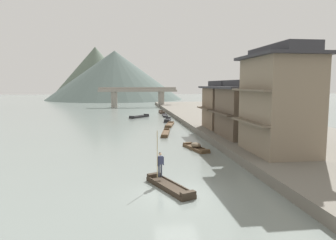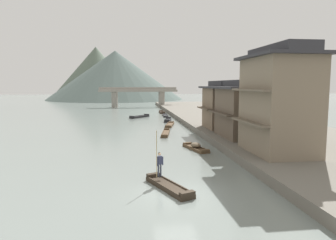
{
  "view_description": "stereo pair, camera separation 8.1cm",
  "coord_description": "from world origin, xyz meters",
  "px_view_note": "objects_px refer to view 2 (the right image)",
  "views": [
    {
      "loc": [
        -2.68,
        -17.13,
        6.34
      ],
      "look_at": [
        2.01,
        19.58,
        2.14
      ],
      "focal_mm": 33.02,
      "sensor_mm": 36.0,
      "label": 1
    },
    {
      "loc": [
        -2.6,
        -17.14,
        6.34
      ],
      "look_at": [
        2.01,
        19.58,
        2.14
      ],
      "focal_mm": 33.02,
      "sensor_mm": 36.0,
      "label": 2
    }
  ],
  "objects_px": {
    "boat_midriver_drifting": "(140,117)",
    "boat_moored_far": "(170,125)",
    "boat_upstream_distant": "(168,120)",
    "boatman_person": "(159,161)",
    "stone_bridge": "(138,94)",
    "boat_moored_nearest": "(166,133)",
    "house_waterfront_tall": "(224,105)",
    "boat_midriver_upstream": "(165,116)",
    "house_waterfront_nearest": "(278,101)",
    "house_waterfront_second": "(245,109)",
    "boat_moored_second": "(196,147)",
    "boat_foreground_poled": "(169,187)",
    "boat_moored_third": "(162,112)"
  },
  "relations": [
    {
      "from": "boat_midriver_upstream",
      "to": "boat_foreground_poled",
      "type": "bearing_deg",
      "value": -96.43
    },
    {
      "from": "house_waterfront_nearest",
      "to": "boat_midriver_upstream",
      "type": "bearing_deg",
      "value": 97.3
    },
    {
      "from": "boatman_person",
      "to": "boat_moored_second",
      "type": "xyz_separation_m",
      "value": [
        4.6,
        10.18,
        -1.23
      ]
    },
    {
      "from": "boat_moored_nearest",
      "to": "house_waterfront_second",
      "type": "distance_m",
      "value": 11.21
    },
    {
      "from": "stone_bridge",
      "to": "boat_moored_nearest",
      "type": "bearing_deg",
      "value": -87.72
    },
    {
      "from": "boat_moored_nearest",
      "to": "house_waterfront_tall",
      "type": "height_order",
      "value": "house_waterfront_tall"
    },
    {
      "from": "boat_foreground_poled",
      "to": "boatman_person",
      "type": "height_order",
      "value": "boatman_person"
    },
    {
      "from": "stone_bridge",
      "to": "house_waterfront_second",
      "type": "bearing_deg",
      "value": -80.23
    },
    {
      "from": "boatman_person",
      "to": "boat_upstream_distant",
      "type": "xyz_separation_m",
      "value": [
        4.81,
        34.22,
        -1.29
      ]
    },
    {
      "from": "boat_moored_second",
      "to": "boat_upstream_distant",
      "type": "bearing_deg",
      "value": 89.48
    },
    {
      "from": "boat_midriver_upstream",
      "to": "boatman_person",
      "type": "bearing_deg",
      "value": -97.2
    },
    {
      "from": "boat_moored_third",
      "to": "boat_upstream_distant",
      "type": "distance_m",
      "value": 15.82
    },
    {
      "from": "boatman_person",
      "to": "boat_midriver_upstream",
      "type": "height_order",
      "value": "boatman_person"
    },
    {
      "from": "boat_foreground_poled",
      "to": "boat_moored_second",
      "type": "xyz_separation_m",
      "value": [
        4.13,
        11.25,
        0.09
      ]
    },
    {
      "from": "boatman_person",
      "to": "boat_midriver_upstream",
      "type": "xyz_separation_m",
      "value": [
        5.43,
        42.99,
        -1.36
      ]
    },
    {
      "from": "boat_midriver_upstream",
      "to": "house_waterfront_second",
      "type": "bearing_deg",
      "value": -80.24
    },
    {
      "from": "boat_moored_second",
      "to": "house_waterfront_second",
      "type": "height_order",
      "value": "house_waterfront_second"
    },
    {
      "from": "boat_midriver_drifting",
      "to": "boat_moored_far",
      "type": "bearing_deg",
      "value": -71.68
    },
    {
      "from": "boat_upstream_distant",
      "to": "house_waterfront_tall",
      "type": "bearing_deg",
      "value": -68.72
    },
    {
      "from": "boat_moored_third",
      "to": "boat_upstream_distant",
      "type": "xyz_separation_m",
      "value": [
        -0.68,
        -15.8,
        -0.0
      ]
    },
    {
      "from": "boat_moored_second",
      "to": "boat_moored_far",
      "type": "distance_m",
      "value": 18.07
    },
    {
      "from": "boat_moored_second",
      "to": "house_waterfront_tall",
      "type": "relative_size",
      "value": 0.69
    },
    {
      "from": "house_waterfront_second",
      "to": "boatman_person",
      "type": "bearing_deg",
      "value": -129.66
    },
    {
      "from": "boat_moored_nearest",
      "to": "house_waterfront_second",
      "type": "xyz_separation_m",
      "value": [
        7.87,
        -7.12,
        3.6
      ]
    },
    {
      "from": "house_waterfront_second",
      "to": "stone_bridge",
      "type": "bearing_deg",
      "value": 99.77
    },
    {
      "from": "house_waterfront_tall",
      "to": "stone_bridge",
      "type": "relative_size",
      "value": 0.28
    },
    {
      "from": "boat_foreground_poled",
      "to": "boat_moored_far",
      "type": "xyz_separation_m",
      "value": [
        3.91,
        29.32,
        -0.03
      ]
    },
    {
      "from": "boat_midriver_upstream",
      "to": "house_waterfront_tall",
      "type": "relative_size",
      "value": 0.84
    },
    {
      "from": "stone_bridge",
      "to": "boat_moored_third",
      "type": "bearing_deg",
      "value": -76.77
    },
    {
      "from": "boat_moored_nearest",
      "to": "house_waterfront_tall",
      "type": "xyz_separation_m",
      "value": [
        7.69,
        -0.16,
        3.61
      ]
    },
    {
      "from": "boat_moored_nearest",
      "to": "house_waterfront_tall",
      "type": "bearing_deg",
      "value": -1.19
    },
    {
      "from": "boat_moored_far",
      "to": "boat_midriver_upstream",
      "type": "xyz_separation_m",
      "value": [
        1.06,
        14.74,
        -0.01
      ]
    },
    {
      "from": "boat_upstream_distant",
      "to": "stone_bridge",
      "type": "relative_size",
      "value": 0.19
    },
    {
      "from": "boat_midriver_drifting",
      "to": "house_waterfront_nearest",
      "type": "relative_size",
      "value": 0.52
    },
    {
      "from": "boat_upstream_distant",
      "to": "boatman_person",
      "type": "bearing_deg",
      "value": -98.0
    },
    {
      "from": "boat_foreground_poled",
      "to": "house_waterfront_nearest",
      "type": "height_order",
      "value": "house_waterfront_nearest"
    },
    {
      "from": "boat_moored_nearest",
      "to": "boat_moored_far",
      "type": "distance_m",
      "value": 8.47
    },
    {
      "from": "boat_midriver_drifting",
      "to": "boat_midriver_upstream",
      "type": "bearing_deg",
      "value": 19.08
    },
    {
      "from": "house_waterfront_nearest",
      "to": "boat_moored_nearest",
      "type": "bearing_deg",
      "value": 116.59
    },
    {
      "from": "boat_midriver_drifting",
      "to": "house_waterfront_nearest",
      "type": "height_order",
      "value": "house_waterfront_nearest"
    },
    {
      "from": "house_waterfront_nearest",
      "to": "stone_bridge",
      "type": "height_order",
      "value": "house_waterfront_nearest"
    },
    {
      "from": "boatman_person",
      "to": "stone_bridge",
      "type": "bearing_deg",
      "value": 89.39
    },
    {
      "from": "boat_moored_far",
      "to": "boat_upstream_distant",
      "type": "xyz_separation_m",
      "value": [
        0.44,
        5.97,
        0.06
      ]
    },
    {
      "from": "boat_moored_third",
      "to": "house_waterfront_tall",
      "type": "bearing_deg",
      "value": -80.71
    },
    {
      "from": "boat_upstream_distant",
      "to": "house_waterfront_second",
      "type": "relative_size",
      "value": 0.57
    },
    {
      "from": "boat_moored_far",
      "to": "house_waterfront_second",
      "type": "xyz_separation_m",
      "value": [
        6.25,
        -15.44,
        3.6
      ]
    },
    {
      "from": "house_waterfront_second",
      "to": "boat_upstream_distant",
      "type": "bearing_deg",
      "value": 105.18
    },
    {
      "from": "boat_foreground_poled",
      "to": "stone_bridge",
      "type": "relative_size",
      "value": 0.2
    },
    {
      "from": "boat_moored_nearest",
      "to": "boat_moored_third",
      "type": "height_order",
      "value": "boat_moored_third"
    },
    {
      "from": "house_waterfront_second",
      "to": "house_waterfront_tall",
      "type": "distance_m",
      "value": 6.97
    }
  ]
}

